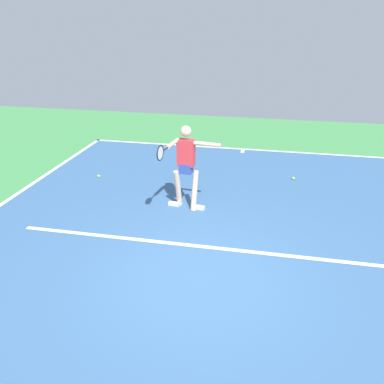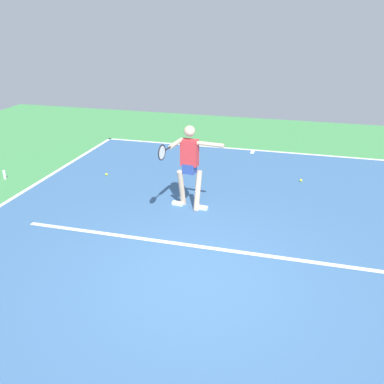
{
  "view_description": "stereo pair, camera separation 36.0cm",
  "coord_description": "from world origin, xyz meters",
  "views": [
    {
      "loc": [
        -0.99,
        5.25,
        3.74
      ],
      "look_at": [
        0.39,
        -1.25,
        0.9
      ],
      "focal_mm": 39.2,
      "sensor_mm": 36.0,
      "label": 1
    },
    {
      "loc": [
        -1.34,
        5.17,
        3.74
      ],
      "look_at": [
        0.39,
        -1.25,
        0.9
      ],
      "focal_mm": 39.2,
      "sensor_mm": 36.0,
      "label": 2
    }
  ],
  "objects": [
    {
      "name": "court_line_centre_mark",
      "position": [
        0.0,
        -6.62,
        0.0
      ],
      "size": [
        0.1,
        0.3,
        0.01
      ],
      "primitive_type": "cube",
      "color": "white",
      "rests_on": "ground_plane"
    },
    {
      "name": "court_line_service",
      "position": [
        0.0,
        -0.97,
        0.0
      ],
      "size": [
        7.05,
        0.1,
        0.01
      ],
      "primitive_type": "cube",
      "color": "white",
      "rests_on": "ground_plane"
    },
    {
      "name": "court_line_baseline_near",
      "position": [
        0.0,
        -6.82,
        0.0
      ],
      "size": [
        9.4,
        0.1,
        0.01
      ],
      "primitive_type": "cube",
      "color": "white",
      "rests_on": "ground_plane"
    },
    {
      "name": "ground_plane",
      "position": [
        0.0,
        0.0,
        0.0
      ],
      "size": [
        21.95,
        21.95,
        0.0
      ],
      "primitive_type": "plane",
      "color": "#428E4C"
    },
    {
      "name": "tennis_ball_centre_court",
      "position": [
        -1.44,
        -4.58,
        0.03
      ],
      "size": [
        0.07,
        0.07,
        0.07
      ],
      "primitive_type": "sphere",
      "color": "#CCE033",
      "rests_on": "ground_plane"
    },
    {
      "name": "tennis_ball_near_player",
      "position": [
        3.28,
        -3.73,
        0.03
      ],
      "size": [
        0.07,
        0.07,
        0.07
      ],
      "primitive_type": "sphere",
      "color": "#CCE033",
      "rests_on": "ground_plane"
    },
    {
      "name": "court_surface",
      "position": [
        0.0,
        0.0,
        0.0
      ],
      "size": [
        9.4,
        13.74,
        0.0
      ],
      "primitive_type": "cube",
      "color": "#38608E",
      "rests_on": "ground_plane"
    },
    {
      "name": "tennis_player",
      "position": [
        0.77,
        -2.46,
        1.0
      ],
      "size": [
        1.1,
        1.19,
        1.75
      ],
      "rotation": [
        0.0,
        0.0,
        -0.12
      ],
      "color": "beige",
      "rests_on": "ground_plane"
    }
  ]
}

